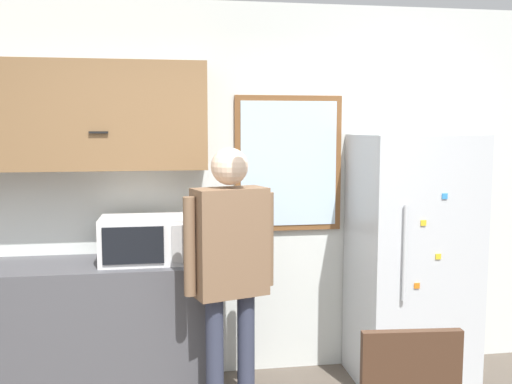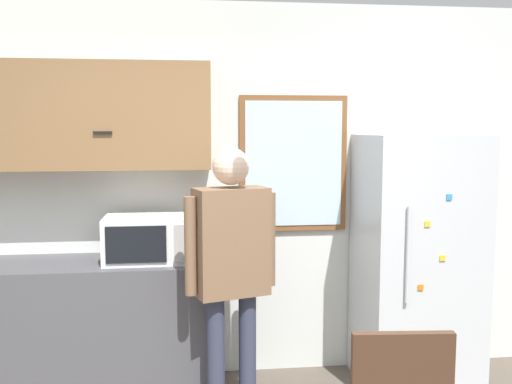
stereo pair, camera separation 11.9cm
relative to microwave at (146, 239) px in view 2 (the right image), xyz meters
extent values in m
cube|color=silver|center=(0.50, 0.33, 0.27)|extent=(6.00, 0.06, 2.70)
cube|color=#4C4C51|center=(-0.63, 0.01, -0.62)|extent=(2.14, 0.58, 0.93)
cube|color=olive|center=(-0.63, 0.14, 0.81)|extent=(2.14, 0.32, 0.71)
cube|color=black|center=(-0.26, -0.03, 0.70)|extent=(0.12, 0.01, 0.01)
cube|color=white|center=(0.00, 0.00, 0.00)|extent=(0.54, 0.37, 0.30)
cube|color=black|center=(-0.05, -0.19, 0.00)|extent=(0.38, 0.01, 0.24)
cube|color=#B2B2B2|center=(0.23, -0.19, 0.00)|extent=(0.08, 0.01, 0.24)
cylinder|color=#33384C|center=(0.44, -0.42, -0.68)|extent=(0.11, 0.11, 0.80)
cylinder|color=#33384C|center=(0.64, -0.36, -0.68)|extent=(0.11, 0.11, 0.80)
cube|color=brown|center=(0.54, -0.39, 0.04)|extent=(0.48, 0.34, 0.66)
sphere|color=beige|center=(0.54, -0.39, 0.50)|extent=(0.23, 0.23, 0.23)
cylinder|color=brown|center=(0.29, -0.46, 0.04)|extent=(0.07, 0.07, 0.59)
cylinder|color=brown|center=(0.79, -0.31, 0.04)|extent=(0.07, 0.07, 0.59)
cube|color=silver|center=(1.86, -0.06, -0.20)|extent=(0.76, 0.70, 1.77)
cylinder|color=silver|center=(1.65, -0.43, -0.06)|extent=(0.02, 0.02, 0.62)
cube|color=yellow|center=(1.77, -0.41, 0.13)|extent=(0.04, 0.01, 0.04)
cube|color=#338CDB|center=(1.91, -0.41, 0.30)|extent=(0.04, 0.01, 0.04)
cube|color=yellow|center=(1.88, -0.41, -0.09)|extent=(0.04, 0.01, 0.04)
cube|color=orange|center=(1.74, -0.41, -0.28)|extent=(0.04, 0.01, 0.04)
cube|color=brown|center=(1.05, 0.29, 0.47)|extent=(0.79, 0.04, 0.98)
cube|color=silver|center=(1.05, 0.27, 0.47)|extent=(0.71, 0.01, 0.90)
camera|label=1|loc=(0.17, -3.78, 0.73)|focal=40.00mm
camera|label=2|loc=(0.29, -3.79, 0.73)|focal=40.00mm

